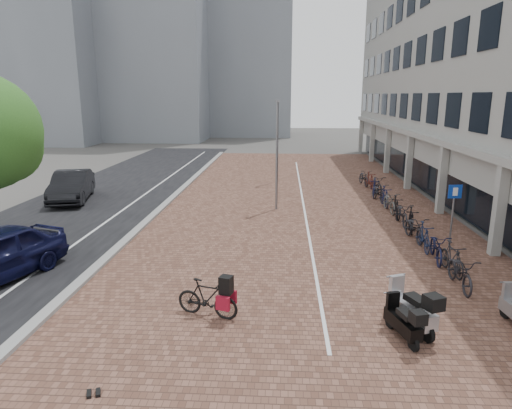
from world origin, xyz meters
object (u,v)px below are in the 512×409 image
object	(u,v)px
hero_bike	(207,298)
parking_sign	(453,206)
scooter_mid	(403,320)
car_dark	(72,186)
scooter_back	(411,307)

from	to	relation	value
hero_bike	parking_sign	xyz separation A→B (m)	(8.33, 6.09, 1.11)
hero_bike	scooter_mid	bearing A→B (deg)	-82.99
car_dark	scooter_mid	distance (m)	20.06
parking_sign	scooter_back	bearing A→B (deg)	-123.89
car_dark	parking_sign	size ratio (longest dim) A/B	2.03
car_dark	scooter_back	bearing A→B (deg)	-56.30
scooter_mid	hero_bike	bearing A→B (deg)	153.95
car_dark	scooter_mid	size ratio (longest dim) A/B	3.35
car_dark	scooter_back	distance (m)	19.95
car_dark	parking_sign	bearing A→B (deg)	-35.21
scooter_back	parking_sign	bearing A→B (deg)	40.37
scooter_back	car_dark	bearing A→B (deg)	114.73
car_dark	hero_bike	size ratio (longest dim) A/B	2.78
car_dark	parking_sign	world-z (taller)	parking_sign
car_dark	scooter_mid	xyz separation A→B (m)	(14.51, -13.84, -0.31)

